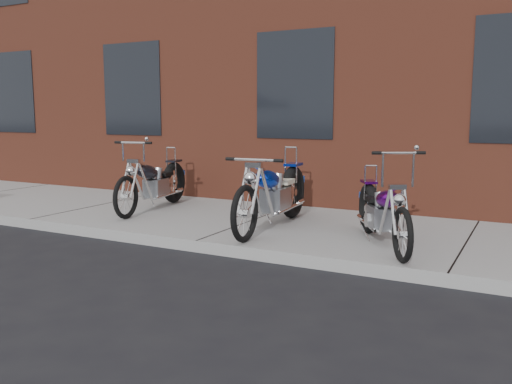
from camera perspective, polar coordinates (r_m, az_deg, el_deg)
The scene contains 6 objects.
ground at distance 6.86m, azimuth -6.31°, elevation -6.34°, with size 120.00×120.00×0.00m, color black.
sidewalk at distance 8.09m, azimuth -0.36°, elevation -3.50°, with size 22.00×3.00×0.15m, color gray.
building_brick at distance 14.18m, azimuth 12.67°, elevation 17.29°, with size 22.00×10.00×8.00m, color brown.
chopper_purple at distance 6.66m, azimuth 13.17°, elevation -2.30°, with size 1.13×1.85×1.17m.
chopper_blue at distance 7.47m, azimuth 1.82°, elevation -0.42°, with size 0.61×2.49×1.08m.
chopper_third at distance 9.07m, azimuth -10.72°, elevation 0.74°, with size 0.62×2.26×1.15m.
Camera 1 is at (3.73, -5.49, 1.72)m, focal length 38.00 mm.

